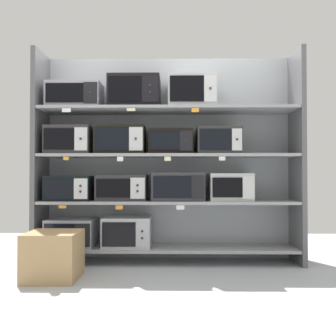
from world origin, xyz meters
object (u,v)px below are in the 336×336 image
(microwave_5, at_px, (230,187))
(microwave_12, at_px, (192,93))
(microwave_3, at_px, (122,188))
(microwave_4, at_px, (178,187))
(microwave_9, at_px, (218,141))
(microwave_0, at_px, (71,233))
(shipping_carton, at_px, (53,255))
(microwave_2, at_px, (70,188))
(microwave_6, at_px, (70,141))
(microwave_11, at_px, (135,93))
(microwave_7, at_px, (121,140))
(microwave_10, at_px, (75,96))
(microwave_8, at_px, (171,142))
(microwave_1, at_px, (127,232))

(microwave_5, relative_size, microwave_12, 0.89)
(microwave_3, bearing_deg, microwave_4, -0.02)
(microwave_3, bearing_deg, microwave_9, -0.02)
(microwave_0, bearing_deg, shipping_carton, -88.33)
(microwave_2, relative_size, microwave_4, 0.86)
(microwave_6, distance_m, microwave_11, 0.86)
(microwave_5, distance_m, microwave_9, 0.50)
(microwave_6, height_order, microwave_7, microwave_7)
(microwave_7, bearing_deg, microwave_6, 179.98)
(microwave_2, relative_size, microwave_10, 0.84)
(microwave_12, bearing_deg, shipping_carton, -152.59)
(microwave_11, bearing_deg, microwave_4, 0.01)
(microwave_8, relative_size, shipping_carton, 1.01)
(microwave_0, xyz_separation_m, microwave_10, (0.03, 0.00, 1.46))
(microwave_1, xyz_separation_m, microwave_2, (-0.61, -0.00, 0.46))
(microwave_0, bearing_deg, microwave_7, 0.00)
(microwave_2, distance_m, shipping_carton, 0.88)
(microwave_4, height_order, microwave_11, microwave_11)
(microwave_5, height_order, microwave_7, microwave_7)
(microwave_1, bearing_deg, microwave_8, 0.04)
(microwave_4, bearing_deg, microwave_0, -179.99)
(microwave_12, bearing_deg, microwave_8, 179.91)
(microwave_4, relative_size, microwave_9, 1.21)
(microwave_1, relative_size, microwave_2, 1.06)
(microwave_7, bearing_deg, microwave_9, 0.00)
(microwave_3, height_order, microwave_4, microwave_4)
(microwave_10, relative_size, microwave_11, 1.05)
(microwave_1, relative_size, microwave_3, 0.95)
(microwave_2, bearing_deg, microwave_3, 0.05)
(microwave_12, bearing_deg, microwave_2, -180.00)
(microwave_2, xyz_separation_m, microwave_3, (0.56, 0.00, 0.00))
(microwave_7, bearing_deg, microwave_4, 0.01)
(microwave_1, xyz_separation_m, microwave_6, (-0.61, 0.00, 0.97))
(microwave_8, xyz_separation_m, microwave_10, (-1.03, -0.00, 0.50))
(microwave_2, distance_m, microwave_10, 0.99)
(microwave_3, xyz_separation_m, microwave_7, (-0.02, -0.00, 0.51))
(microwave_7, xyz_separation_m, microwave_10, (-0.49, 0.00, 0.48))
(microwave_4, height_order, microwave_8, microwave_8)
(microwave_4, relative_size, microwave_12, 1.09)
(microwave_9, bearing_deg, microwave_0, -180.00)
(microwave_10, distance_m, shipping_carton, 1.70)
(microwave_0, distance_m, microwave_3, 0.73)
(microwave_5, height_order, microwave_8, microwave_8)
(microwave_1, xyz_separation_m, microwave_4, (0.54, 0.00, 0.48))
(microwave_0, bearing_deg, microwave_5, 0.01)
(microwave_1, xyz_separation_m, microwave_10, (-0.57, 0.00, 1.45))
(microwave_5, xyz_separation_m, shipping_carton, (-1.68, -0.66, -0.59))
(microwave_7, bearing_deg, microwave_5, 0.02)
(microwave_7, distance_m, microwave_9, 1.04)
(microwave_10, bearing_deg, shipping_carton, -91.29)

